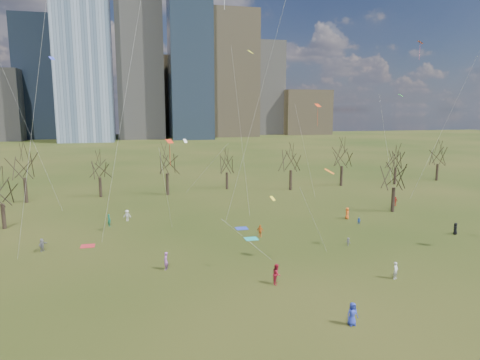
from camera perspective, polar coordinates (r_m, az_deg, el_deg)
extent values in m
plane|color=black|center=(44.21, 3.83, -11.48)|extent=(500.00, 500.00, 0.00)
cube|color=slate|center=(234.42, -20.35, 19.44)|extent=(26.00, 26.00, 118.00)
cube|color=slate|center=(246.42, -13.28, 16.53)|extent=(24.00, 24.00, 95.00)
cube|color=#384C66|center=(239.17, -6.73, 18.14)|extent=(22.00, 22.00, 105.00)
cube|color=#726347|center=(261.57, -1.18, 13.80)|extent=(28.00, 28.00, 72.00)
cube|color=#384C66|center=(264.12, -24.81, 12.16)|extent=(25.00, 25.00, 65.00)
cube|color=slate|center=(282.05, 3.20, 12.04)|extent=(22.00, 22.00, 58.00)
cube|color=#726347|center=(280.00, -10.50, 10.90)|extent=(30.00, 30.00, 48.00)
cube|color=#726347|center=(285.43, 8.33, 8.92)|extent=(30.00, 28.00, 28.00)
cylinder|color=black|center=(81.55, -26.67, -1.23)|extent=(0.55, 0.55, 4.28)
cylinder|color=black|center=(81.75, -18.13, -0.91)|extent=(0.52, 0.52, 3.60)
cylinder|color=black|center=(80.69, -9.66, -0.54)|extent=(0.54, 0.54, 4.05)
cylinder|color=black|center=(85.36, -1.76, -0.10)|extent=(0.51, 0.51, 3.38)
cylinder|color=black|center=(84.89, 6.76, -0.02)|extent=(0.54, 0.54, 3.96)
cylinder|color=black|center=(91.53, 13.36, 0.53)|extent=(0.54, 0.54, 4.14)
cylinder|color=black|center=(96.81, 19.96, 0.50)|extent=(0.52, 0.52, 3.51)
cylinder|color=black|center=(105.48, 24.78, 0.95)|extent=(0.53, 0.53, 3.74)
cylinder|color=black|center=(65.22, -28.99, -4.26)|extent=(0.51, 0.51, 3.38)
cylinder|color=black|center=(70.54, 19.73, -2.48)|extent=(0.53, 0.53, 3.83)
cube|color=teal|center=(53.13, 1.50, -7.83)|extent=(1.60, 1.50, 0.03)
cube|color=#253AB0|center=(57.58, 0.22, -6.46)|extent=(1.60, 1.50, 0.03)
cube|color=#AD2228|center=(53.43, -19.64, -8.29)|extent=(1.60, 1.50, 0.03)
imported|color=#2837AD|center=(33.94, 14.76, -16.89)|extent=(0.87, 0.58, 1.75)
imported|color=silver|center=(43.46, 20.04, -11.26)|extent=(0.72, 0.67, 1.66)
imported|color=#AA182E|center=(39.92, 4.93, -12.38)|extent=(1.05, 1.15, 1.91)
imported|color=#5A5B5F|center=(51.98, 14.22, -7.97)|extent=(0.68, 0.71, 0.97)
imported|color=#D55A17|center=(53.66, 2.71, -6.81)|extent=(0.99, 0.66, 1.56)
imported|color=black|center=(61.18, 26.79, -5.81)|extent=(0.77, 0.89, 1.54)
imported|color=#9953A7|center=(43.75, -9.87, -10.57)|extent=(0.64, 0.77, 1.81)
imported|color=#2850AD|center=(61.70, 15.58, -5.29)|extent=(0.58, 0.59, 0.96)
imported|color=silver|center=(63.35, -14.82, -4.58)|extent=(1.13, 0.81, 1.59)
imported|color=#A32117|center=(75.35, 20.00, -2.66)|extent=(0.92, 0.46, 1.52)
imported|color=slate|center=(53.32, -24.88, -7.85)|extent=(0.97, 1.42, 1.47)
imported|color=orange|center=(64.27, 14.11, -4.31)|extent=(0.83, 0.97, 1.69)
imported|color=#197453|center=(61.13, -17.06, -5.14)|extent=(0.68, 0.74, 1.69)
plane|color=#FD3315|center=(51.89, -9.36, 5.12)|extent=(1.22, 1.16, 0.42)
cylinder|color=silver|center=(47.98, -9.81, -1.61)|extent=(1.81, 9.17, 10.60)
cylinder|color=#FD3315|center=(52.03, -9.32, 3.31)|extent=(0.04, 0.04, 2.70)
plane|color=#F2FA27|center=(57.41, 1.40, 16.72)|extent=(1.09, 1.10, 0.46)
cylinder|color=silver|center=(54.29, 0.16, 5.68)|extent=(3.65, 4.77, 21.67)
cylinder|color=silver|center=(44.40, -15.43, 8.31)|extent=(5.66, 5.94, 27.52)
cylinder|color=silver|center=(49.69, 2.12, 9.24)|extent=(5.22, 9.52, 28.43)
cylinder|color=white|center=(55.18, -2.09, 22.80)|extent=(0.04, 0.04, 2.10)
plane|color=green|center=(70.88, 20.64, 10.53)|extent=(1.11, 1.10, 0.43)
cylinder|color=silver|center=(68.24, 19.04, 3.74)|extent=(5.66, 3.18, 16.49)
plane|color=blue|center=(65.19, -23.79, 14.65)|extent=(1.20, 1.16, 0.48)
cylinder|color=silver|center=(62.52, -26.00, 5.01)|extent=(5.33, 5.93, 21.20)
plane|color=#EC3E13|center=(70.66, 10.35, 9.78)|extent=(1.28, 1.18, 0.52)
cylinder|color=silver|center=(66.91, 8.77, 3.41)|extent=(6.34, 6.19, 15.02)
cylinder|color=#EC3E13|center=(70.66, 10.30, 8.29)|extent=(0.04, 0.04, 3.00)
plane|color=yellow|center=(40.31, 4.37, -2.45)|extent=(0.72, 0.68, 0.39)
cylinder|color=silver|center=(37.26, 1.30, -8.25)|extent=(6.21, 6.39, 6.09)
plane|color=#EC5786|center=(74.11, 22.91, 16.57)|extent=(0.95, 1.05, 0.45)
cylinder|color=silver|center=(71.73, 25.71, 6.80)|extent=(4.74, 7.99, 24.53)
cylinder|color=#EC5786|center=(73.92, 22.83, 15.44)|extent=(0.04, 0.04, 2.40)
plane|color=white|center=(74.49, -7.33, 5.20)|extent=(1.00, 0.87, 0.66)
cylinder|color=silver|center=(71.54, -4.57, 1.45)|extent=(5.84, 7.79, 9.03)
plane|color=orange|center=(43.35, 11.84, 1.13)|extent=(1.39, 1.41, 0.48)
cylinder|color=silver|center=(39.59, 9.95, -5.69)|extent=(6.16, 7.46, 8.27)
cylinder|color=silver|center=(41.06, -25.67, 9.22)|extent=(6.67, 6.89, 29.73)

